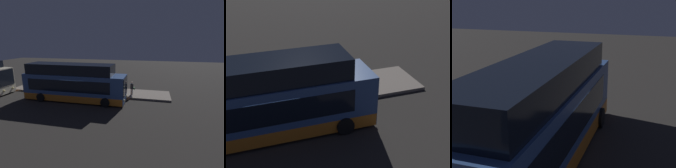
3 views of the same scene
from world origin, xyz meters
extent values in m
plane|color=#2B2826|center=(0.00, 0.00, 0.00)|extent=(80.00, 80.00, 0.00)
cube|color=slate|center=(0.00, 3.38, 0.10)|extent=(20.00, 3.57, 0.20)
cube|color=#33518C|center=(-0.23, 0.07, 1.53)|extent=(10.96, 2.59, 2.74)
cube|color=orange|center=(-0.23, 0.07, 0.51)|extent=(10.90, 2.61, 0.70)
cube|color=black|center=(-0.50, 0.07, 1.86)|extent=(8.98, 2.62, 1.21)
cube|color=black|center=(5.27, 0.07, 1.93)|extent=(0.06, 2.28, 1.75)
sphere|color=#F9E58C|center=(5.29, 0.78, 0.61)|extent=(0.24, 0.24, 0.24)
sphere|color=#F9E58C|center=(5.29, -0.64, 0.61)|extent=(0.24, 0.24, 0.24)
cylinder|color=black|center=(3.50, 1.37, 0.46)|extent=(0.92, 0.30, 0.92)
cylinder|color=black|center=(3.50, -1.23, 0.46)|extent=(0.92, 0.30, 0.92)
cube|color=black|center=(-0.67, 0.07, 3.44)|extent=(9.31, 2.38, 1.08)
cylinder|color=silver|center=(1.26, 4.26, 0.56)|extent=(0.33, 0.33, 0.71)
cylinder|color=#8CB766|center=(1.26, 4.26, 1.22)|extent=(0.47, 0.47, 0.62)
sphere|color=beige|center=(1.26, 4.26, 1.65)|extent=(0.23, 0.23, 0.23)
cube|color=beige|center=(1.39, 4.02, 0.96)|extent=(0.31, 0.26, 0.24)
cylinder|color=silver|center=(3.54, 3.66, 0.62)|extent=(0.31, 0.31, 0.84)
cylinder|color=#BF3333|center=(3.54, 3.66, 1.41)|extent=(0.44, 0.44, 0.73)
sphere|color=#9E7051|center=(3.54, 3.66, 1.92)|extent=(0.28, 0.28, 0.28)
cube|color=maroon|center=(3.56, 3.97, 1.09)|extent=(0.29, 0.16, 0.24)
cylinder|color=gray|center=(5.63, 2.66, 0.56)|extent=(0.35, 0.35, 0.72)
cylinder|color=#262628|center=(5.63, 2.66, 1.23)|extent=(0.50, 0.50, 0.62)
sphere|color=beige|center=(5.63, 2.66, 1.66)|extent=(0.23, 0.23, 0.23)
cube|color=#598C59|center=(5.87, 2.81, 0.97)|extent=(0.27, 0.31, 0.24)
cube|color=#334C7F|center=(3.21, 3.11, 0.50)|extent=(0.41, 0.19, 0.60)
cylinder|color=black|center=(3.21, 3.11, 0.92)|extent=(0.02, 0.02, 0.24)
cylinder|color=#2D4C33|center=(2.21, 4.71, 0.52)|extent=(0.44, 0.44, 0.65)
camera|label=1|loc=(7.81, -16.78, 6.40)|focal=28.00mm
camera|label=2|loc=(-1.03, -13.52, 9.50)|focal=50.00mm
camera|label=3|loc=(-10.24, -3.83, 6.08)|focal=50.00mm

